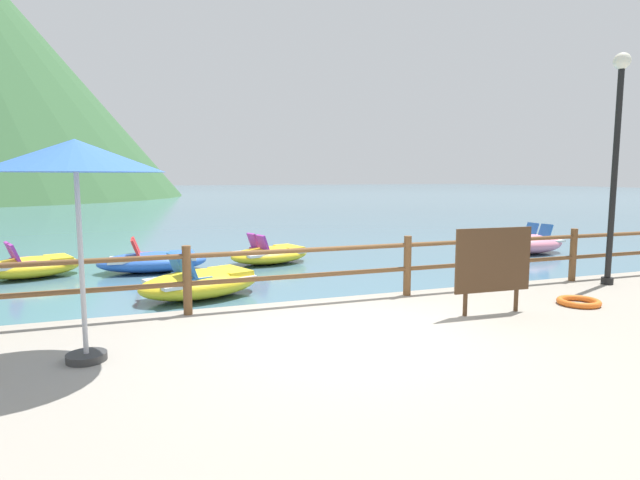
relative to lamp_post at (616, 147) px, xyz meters
name	(u,v)px	position (x,y,z in m)	size (l,w,h in m)	color
ground_plane	(161,204)	(-5.44, 38.91, -2.78)	(200.00, 200.00, 0.00)	#477084
promenade_dock	(452,434)	(-5.44, -3.29, -2.58)	(28.00, 8.00, 0.40)	gray
dock_railing	(306,266)	(-5.44, 0.46, -1.81)	(23.92, 0.12, 0.95)	brown
lamp_post	(616,147)	(0.00, 0.00, 0.00)	(0.28, 0.28, 3.94)	black
sign_board	(493,261)	(-3.21, -0.93, -1.65)	(1.18, 0.10, 1.19)	silver
beach_umbrella	(75,159)	(-8.31, -1.04, -0.33)	(1.70, 1.70, 2.24)	#B2B2B7
life_ring	(579,302)	(-1.67, -0.97, -2.34)	(0.61, 0.61, 0.09)	orange
pedal_boat_1	(270,254)	(-4.40, 6.52, -2.54)	(2.45, 1.82, 0.81)	yellow
pedal_boat_2	(31,266)	(-10.00, 6.50, -2.53)	(2.41, 1.87, 0.82)	yellow
pedal_boat_3	(153,261)	(-7.36, 6.30, -2.53)	(2.57, 1.30, 0.83)	blue
pedal_boat_4	(529,243)	(3.32, 5.61, -2.48)	(2.48, 1.51, 0.89)	pink
pedal_boat_5	(201,283)	(-6.62, 3.17, -2.50)	(2.67, 2.04, 0.86)	yellow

